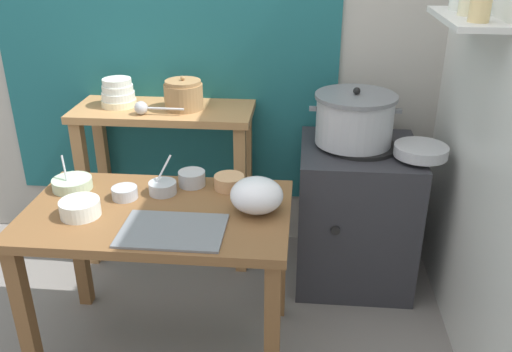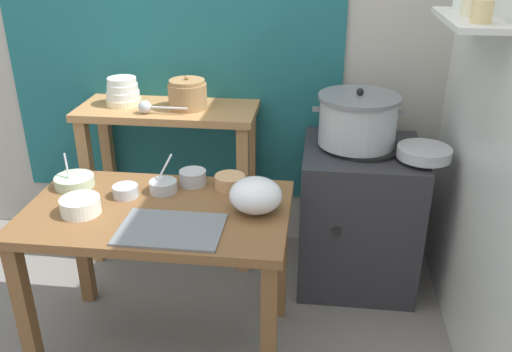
{
  "view_description": "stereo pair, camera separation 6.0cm",
  "coord_description": "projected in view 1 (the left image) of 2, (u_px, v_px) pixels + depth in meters",
  "views": [
    {
      "loc": [
        0.62,
        -1.9,
        1.79
      ],
      "look_at": [
        0.43,
        0.18,
        0.82
      ],
      "focal_mm": 38.15,
      "sensor_mm": 36.0,
      "label": 1
    },
    {
      "loc": [
        0.68,
        -1.89,
        1.79
      ],
      "look_at": [
        0.43,
        0.18,
        0.82
      ],
      "focal_mm": 38.15,
      "sensor_mm": 36.0,
      "label": 2
    }
  ],
  "objects": [
    {
      "name": "ladle",
      "position": [
        143.0,
        108.0,
        2.79
      ],
      "size": [
        0.26,
        0.07,
        0.07
      ],
      "color": "#B7BABF",
      "rests_on": "back_shelf_table"
    },
    {
      "name": "wide_pan",
      "position": [
        421.0,
        151.0,
        2.6
      ],
      "size": [
        0.26,
        0.26,
        0.05
      ],
      "primitive_type": "cylinder",
      "color": "#B7BABF",
      "rests_on": "stove_block"
    },
    {
      "name": "clay_pot",
      "position": [
        184.0,
        95.0,
        2.86
      ],
      "size": [
        0.2,
        0.2,
        0.18
      ],
      "color": "#A37A4C",
      "rests_on": "back_shelf_table"
    },
    {
      "name": "prep_bowl_1",
      "position": [
        125.0,
        192.0,
        2.33
      ],
      "size": [
        0.11,
        0.11,
        0.05
      ],
      "color": "#B7BABF",
      "rests_on": "prep_table"
    },
    {
      "name": "bowl_stack_enamel",
      "position": [
        118.0,
        93.0,
        2.91
      ],
      "size": [
        0.19,
        0.19,
        0.15
      ],
      "color": "beige",
      "rests_on": "back_shelf_table"
    },
    {
      "name": "back_shelf_table",
      "position": [
        166.0,
        146.0,
        3.0
      ],
      "size": [
        0.96,
        0.4,
        0.9
      ],
      "color": "#B27F4C",
      "rests_on": "ground"
    },
    {
      "name": "wall_back",
      "position": [
        209.0,
        23.0,
        2.96
      ],
      "size": [
        4.4,
        0.12,
        2.6
      ],
      "color": "#B2ADA3",
      "rests_on": "ground"
    },
    {
      "name": "prep_bowl_0",
      "position": [
        72.0,
        183.0,
        2.41
      ],
      "size": [
        0.17,
        0.17,
        0.16
      ],
      "color": "#B7D1AD",
      "rests_on": "prep_table"
    },
    {
      "name": "serving_tray",
      "position": [
        173.0,
        230.0,
        2.08
      ],
      "size": [
        0.4,
        0.28,
        0.01
      ],
      "primitive_type": "cube",
      "color": "slate",
      "rests_on": "prep_table"
    },
    {
      "name": "plastic_bag",
      "position": [
        257.0,
        195.0,
        2.2
      ],
      "size": [
        0.22,
        0.2,
        0.15
      ],
      "primitive_type": "ellipsoid",
      "color": "white",
      "rests_on": "prep_table"
    },
    {
      "name": "prep_bowl_5",
      "position": [
        192.0,
        178.0,
        2.44
      ],
      "size": [
        0.12,
        0.12,
        0.07
      ],
      "color": "#B7BABF",
      "rests_on": "prep_table"
    },
    {
      "name": "prep_bowl_3",
      "position": [
        80.0,
        208.0,
        2.19
      ],
      "size": [
        0.16,
        0.16,
        0.07
      ],
      "color": "silver",
      "rests_on": "prep_table"
    },
    {
      "name": "prep_bowl_2",
      "position": [
        163.0,
        187.0,
        2.37
      ],
      "size": [
        0.12,
        0.12,
        0.17
      ],
      "color": "#B7BABF",
      "rests_on": "prep_table"
    },
    {
      "name": "ground_plane",
      "position": [
        161.0,
        349.0,
        2.52
      ],
      "size": [
        9.0,
        9.0,
        0.0
      ],
      "primitive_type": "plane",
      "color": "gray"
    },
    {
      "name": "prep_table",
      "position": [
        159.0,
        232.0,
        2.29
      ],
      "size": [
        1.1,
        0.66,
        0.72
      ],
      "color": "brown",
      "rests_on": "ground"
    },
    {
      "name": "stove_block",
      "position": [
        355.0,
        213.0,
        2.92
      ],
      "size": [
        0.6,
        0.61,
        0.78
      ],
      "color": "#2D2D33",
      "rests_on": "ground"
    },
    {
      "name": "steamer_pot",
      "position": [
        355.0,
        119.0,
        2.72
      ],
      "size": [
        0.46,
        0.41,
        0.29
      ],
      "color": "#B7BABF",
      "rests_on": "stove_block"
    },
    {
      "name": "prep_bowl_4",
      "position": [
        229.0,
        181.0,
        2.42
      ],
      "size": [
        0.13,
        0.13,
        0.06
      ],
      "color": "tan",
      "rests_on": "prep_table"
    }
  ]
}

